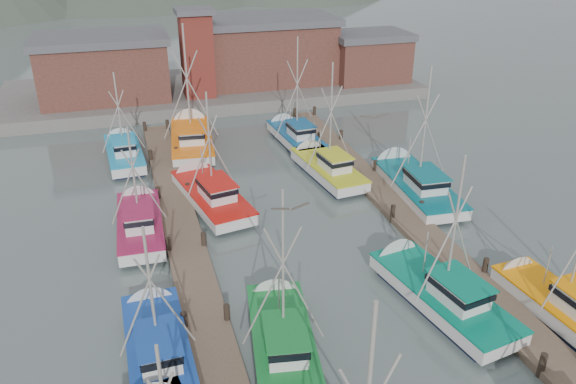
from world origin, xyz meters
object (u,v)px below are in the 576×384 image
object	(u,v)px
boat_8	(209,193)
boat_4	(282,337)
boat_12	(191,137)
lookout_tower	(197,53)

from	to	relation	value
boat_8	boat_4	bearing A→B (deg)	-98.54
boat_12	boat_4	bearing A→B (deg)	-83.48
boat_12	lookout_tower	bearing A→B (deg)	83.29
lookout_tower	boat_4	world-z (taller)	lookout_tower
boat_4	boat_12	xyz separation A→B (m)	(-0.38, 26.56, 0.01)
lookout_tower	boat_8	world-z (taller)	lookout_tower
lookout_tower	boat_12	size ratio (longest dim) A/B	0.76
lookout_tower	boat_8	distance (m)	22.59
boat_8	boat_12	bearing A→B (deg)	77.05
boat_8	lookout_tower	bearing A→B (deg)	71.77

